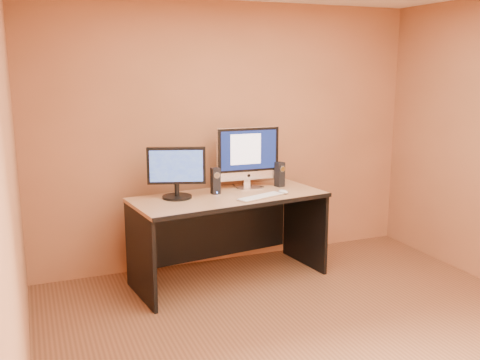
{
  "coord_description": "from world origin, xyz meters",
  "views": [
    {
      "loc": [
        -1.91,
        -3.0,
        1.97
      ],
      "look_at": [
        -0.15,
        1.36,
        0.98
      ],
      "focal_mm": 40.0,
      "sensor_mm": 36.0,
      "label": 1
    }
  ],
  "objects": [
    {
      "name": "second_monitor",
      "position": [
        -0.69,
        1.54,
        1.05
      ],
      "size": [
        0.58,
        0.41,
        0.46
      ],
      "primitive_type": null,
      "rotation": [
        0.0,
        0.0,
        -0.31
      ],
      "color": "black",
      "rests_on": "desk"
    },
    {
      "name": "desk",
      "position": [
        -0.22,
        1.46,
        0.41
      ],
      "size": [
        1.85,
        0.99,
        0.82
      ],
      "primitive_type": null,
      "rotation": [
        0.0,
        0.0,
        0.13
      ],
      "color": "tan",
      "rests_on": "ground"
    },
    {
      "name": "cable_a",
      "position": [
        0.14,
        1.75,
        0.82
      ],
      "size": [
        0.16,
        0.2,
        0.01
      ],
      "primitive_type": "cylinder",
      "rotation": [
        1.57,
        0.0,
        0.66
      ],
      "color": "black",
      "rests_on": "desk"
    },
    {
      "name": "keyboard",
      "position": [
        0.01,
        1.27,
        0.83
      ],
      "size": [
        0.49,
        0.28,
        0.02
      ],
      "primitive_type": "cube",
      "rotation": [
        0.0,
        0.0,
        0.33
      ],
      "color": "silver",
      "rests_on": "desk"
    },
    {
      "name": "mouse",
      "position": [
        0.27,
        1.34,
        0.84
      ],
      "size": [
        0.1,
        0.13,
        0.04
      ],
      "primitive_type": "ellipsoid",
      "rotation": [
        0.0,
        0.0,
        0.32
      ],
      "color": "white",
      "rests_on": "desk"
    },
    {
      "name": "imac",
      "position": [
        0.07,
        1.67,
        1.12
      ],
      "size": [
        0.64,
        0.25,
        0.61
      ],
      "primitive_type": null,
      "rotation": [
        0.0,
        0.0,
        -0.03
      ],
      "color": "silver",
      "rests_on": "desk"
    },
    {
      "name": "speaker_right",
      "position": [
        0.38,
        1.63,
        0.94
      ],
      "size": [
        0.09,
        0.1,
        0.24
      ],
      "primitive_type": null,
      "rotation": [
        0.0,
        0.0,
        0.26
      ],
      "color": "black",
      "rests_on": "desk"
    },
    {
      "name": "walls",
      "position": [
        0.0,
        0.0,
        1.3
      ],
      "size": [
        4.0,
        4.0,
        2.6
      ],
      "primitive_type": null,
      "color": "#A26441",
      "rests_on": "ground"
    },
    {
      "name": "speaker_left",
      "position": [
        -0.31,
        1.57,
        0.94
      ],
      "size": [
        0.08,
        0.08,
        0.24
      ],
      "primitive_type": null,
      "rotation": [
        0.0,
        0.0,
        0.01
      ],
      "color": "black",
      "rests_on": "desk"
    },
    {
      "name": "cable_b",
      "position": [
        -0.03,
        1.78,
        0.82
      ],
      "size": [
        0.03,
        0.2,
        0.01
      ],
      "primitive_type": "cylinder",
      "rotation": [
        1.57,
        0.0,
        -0.12
      ],
      "color": "black",
      "rests_on": "desk"
    },
    {
      "name": "floor",
      "position": [
        0.0,
        0.0,
        0.0
      ],
      "size": [
        4.0,
        4.0,
        0.0
      ],
      "primitive_type": "plane",
      "color": "brown",
      "rests_on": "ground"
    }
  ]
}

